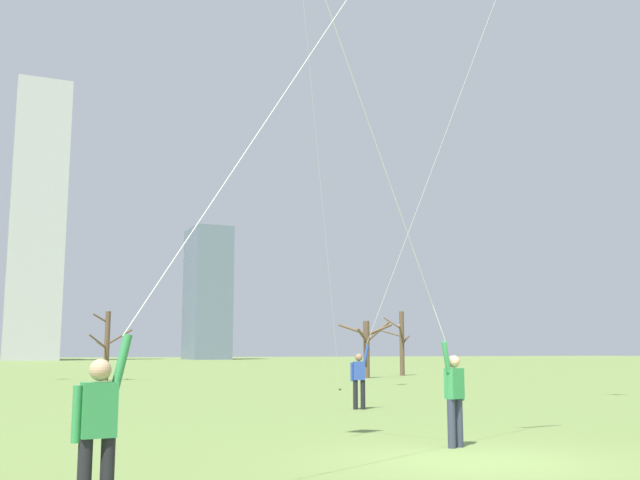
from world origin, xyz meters
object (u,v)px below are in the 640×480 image
at_px(kite_flyer_midfield_left_blue, 385,307).
at_px(bare_tree_left_of_center, 107,343).
at_px(bare_tree_center, 401,342).
at_px(bare_tree_leftmost, 367,344).
at_px(kite_flyer_foreground_left_green, 200,259).
at_px(kite_flyer_midfield_center_orange, 424,305).

xyz_separation_m(kite_flyer_midfield_left_blue, bare_tree_left_of_center, (-4.36, 25.57, -0.84)).
distance_m(bare_tree_center, bare_tree_leftmost, 5.52).
bearing_deg(bare_tree_left_of_center, bare_tree_leftmost, -8.69).
relative_size(bare_tree_center, bare_tree_leftmost, 1.24).
distance_m(kite_flyer_midfield_left_blue, bare_tree_center, 30.83).
xyz_separation_m(kite_flyer_foreground_left_green, bare_tree_left_of_center, (4.21, 36.83, -0.58)).
height_order(kite_flyer_midfield_left_blue, bare_tree_center, kite_flyer_midfield_left_blue).
distance_m(kite_flyer_midfield_left_blue, bare_tree_left_of_center, 25.95).
bearing_deg(bare_tree_center, kite_flyer_foreground_left_green, -122.94).
xyz_separation_m(bare_tree_left_of_center, bare_tree_leftmost, (15.78, -2.41, -0.03)).
bearing_deg(bare_tree_center, bare_tree_leftmost, -143.50).
xyz_separation_m(kite_flyer_midfield_center_orange, bare_tree_leftmost, (15.21, 31.43, -0.38)).
bearing_deg(kite_flyer_midfield_center_orange, bare_tree_left_of_center, 90.97).
bearing_deg(bare_tree_center, bare_tree_left_of_center, -177.53).
height_order(kite_flyer_midfield_center_orange, bare_tree_left_of_center, kite_flyer_midfield_center_orange).
relative_size(kite_flyer_midfield_left_blue, kite_flyer_midfield_center_orange, 1.20).
distance_m(kite_flyer_midfield_center_orange, bare_tree_leftmost, 34.91).
relative_size(kite_flyer_midfield_left_blue, bare_tree_center, 3.99).
xyz_separation_m(kite_flyer_midfield_left_blue, kite_flyer_midfield_center_orange, (-3.78, -8.27, -0.48)).
xyz_separation_m(kite_flyer_midfield_center_orange, bare_tree_center, (19.64, 34.71, -0.14)).
xyz_separation_m(kite_flyer_foreground_left_green, bare_tree_leftmost, (19.99, 34.42, -0.61)).
distance_m(kite_flyer_foreground_left_green, bare_tree_leftmost, 39.81).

